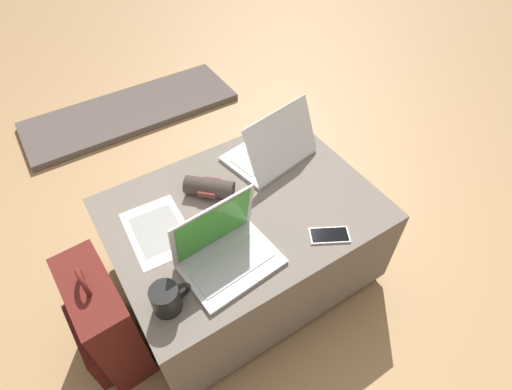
# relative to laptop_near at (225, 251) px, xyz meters

# --- Properties ---
(ground_plane) EXTENTS (14.00, 14.00, 0.00)m
(ground_plane) POSITION_rel_laptop_near_xyz_m (0.17, 0.17, -0.51)
(ground_plane) COLOR tan
(ottoman) EXTENTS (1.03, 0.76, 0.46)m
(ottoman) POSITION_rel_laptop_near_xyz_m (0.17, 0.17, -0.28)
(ottoman) COLOR #3D3832
(ottoman) RESTS_ON ground_plane
(laptop_near) EXTENTS (0.34, 0.26, 0.24)m
(laptop_near) POSITION_rel_laptop_near_xyz_m (0.00, 0.00, 0.00)
(laptop_near) COLOR silver
(laptop_near) RESTS_ON ottoman
(laptop_far) EXTENTS (0.39, 0.32, 0.25)m
(laptop_far) POSITION_rel_laptop_near_xyz_m (0.43, 0.34, 0.00)
(laptop_far) COLOR silver
(laptop_far) RESTS_ON ottoman
(cell_phone) EXTENTS (0.16, 0.13, 0.01)m
(cell_phone) POSITION_rel_laptop_near_xyz_m (0.37, -0.12, -0.05)
(cell_phone) COLOR white
(cell_phone) RESTS_ON ottoman
(backpack) EXTENTS (0.21, 0.37, 0.56)m
(backpack) POSITION_rel_laptop_near_xyz_m (-0.45, 0.14, -0.28)
(backpack) COLOR #5B1E19
(backpack) RESTS_ON ground_plane
(paper_sheet) EXTENTS (0.23, 0.31, 0.00)m
(paper_sheet) POSITION_rel_laptop_near_xyz_m (-0.15, 0.25, -0.05)
(paper_sheet) COLOR white
(paper_sheet) RESTS_ON ottoman
(wrist_brace) EXTENTS (0.19, 0.19, 0.07)m
(wrist_brace) POSITION_rel_laptop_near_xyz_m (0.10, 0.31, -0.01)
(wrist_brace) COLOR #3D332D
(wrist_brace) RESTS_ON ottoman
(coffee_mug) EXTENTS (0.13, 0.09, 0.10)m
(coffee_mug) POSITION_rel_laptop_near_xyz_m (-0.24, -0.06, 0.00)
(coffee_mug) COLOR black
(coffee_mug) RESTS_ON ottoman
(fireplace_hearth) EXTENTS (1.40, 0.50, 0.04)m
(fireplace_hearth) POSITION_rel_laptop_near_xyz_m (0.17, 1.66, -0.49)
(fireplace_hearth) COLOR #564C47
(fireplace_hearth) RESTS_ON ground_plane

